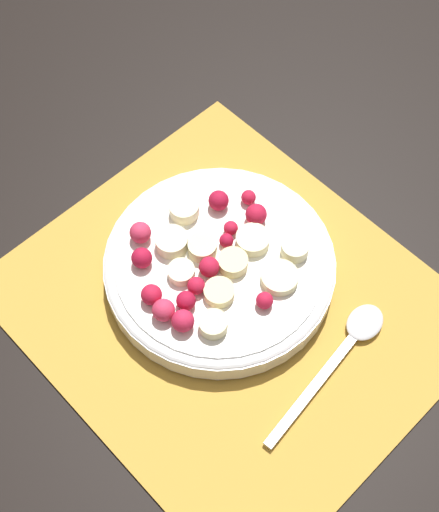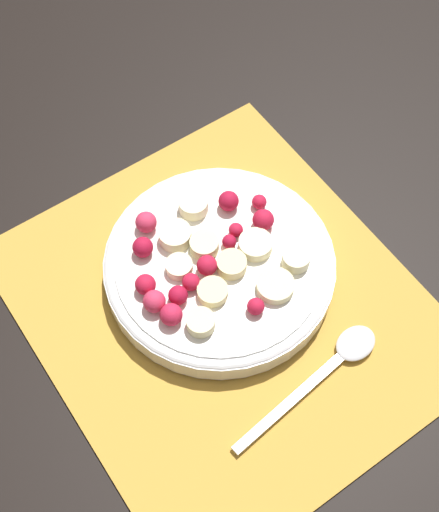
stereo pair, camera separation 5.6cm
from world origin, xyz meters
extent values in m
plane|color=black|center=(0.00, 0.00, 0.00)|extent=(3.00, 3.00, 0.00)
cube|color=gold|center=(0.00, 0.00, 0.00)|extent=(0.40, 0.35, 0.01)
cylinder|color=white|center=(-0.03, 0.02, 0.02)|extent=(0.23, 0.23, 0.02)
torus|color=white|center=(-0.03, 0.02, 0.03)|extent=(0.23, 0.23, 0.01)
cylinder|color=white|center=(-0.03, 0.02, 0.03)|extent=(0.21, 0.21, 0.00)
cylinder|color=beige|center=(-0.01, -0.01, 0.04)|extent=(0.04, 0.04, 0.01)
cylinder|color=beige|center=(-0.02, 0.02, 0.04)|extent=(0.04, 0.04, 0.01)
cylinder|color=beige|center=(-0.05, 0.01, 0.04)|extent=(0.03, 0.03, 0.01)
cylinder|color=#F4EAB7|center=(-0.08, -0.01, 0.04)|extent=(0.04, 0.04, 0.01)
cylinder|color=beige|center=(0.02, 0.04, 0.04)|extent=(0.05, 0.05, 0.01)
cylinder|color=#F4EAB7|center=(-0.02, 0.05, 0.04)|extent=(0.04, 0.04, 0.01)
cylinder|color=beige|center=(0.02, -0.04, 0.04)|extent=(0.04, 0.04, 0.01)
cylinder|color=#F4EAB7|center=(0.01, 0.08, 0.04)|extent=(0.03, 0.03, 0.01)
cylinder|color=#F4EAB7|center=(-0.10, 0.03, 0.04)|extent=(0.04, 0.04, 0.01)
cylinder|color=#F4EAB7|center=(-0.05, -0.02, 0.04)|extent=(0.04, 0.04, 0.01)
sphere|color=red|center=(-0.06, 0.09, 0.04)|extent=(0.02, 0.02, 0.02)
sphere|color=#B21433|center=(-0.08, -0.04, 0.04)|extent=(0.02, 0.02, 0.02)
sphere|color=red|center=(-0.05, 0.05, 0.04)|extent=(0.01, 0.01, 0.01)
sphere|color=#B21433|center=(-0.08, 0.06, 0.04)|extent=(0.02, 0.02, 0.02)
sphere|color=red|center=(-0.04, 0.07, 0.04)|extent=(0.02, 0.02, 0.02)
sphere|color=red|center=(-0.03, 0.00, 0.04)|extent=(0.02, 0.02, 0.02)
sphere|color=red|center=(-0.05, -0.06, 0.04)|extent=(0.02, 0.02, 0.02)
sphere|color=#B21433|center=(-0.04, 0.03, 0.04)|extent=(0.01, 0.01, 0.01)
sphere|color=#DB3356|center=(-0.03, -0.06, 0.04)|extent=(0.02, 0.02, 0.02)
sphere|color=#D12347|center=(-0.01, -0.06, 0.04)|extent=(0.02, 0.02, 0.02)
sphere|color=#B21433|center=(-0.02, -0.04, 0.04)|extent=(0.02, 0.02, 0.02)
sphere|color=#DB3356|center=(-0.10, -0.02, 0.04)|extent=(0.02, 0.02, 0.02)
sphere|color=red|center=(-0.02, -0.02, 0.04)|extent=(0.02, 0.02, 0.02)
sphere|color=red|center=(0.03, 0.01, 0.04)|extent=(0.02, 0.02, 0.02)
cube|color=silver|center=(0.12, -0.01, 0.01)|extent=(0.02, 0.14, 0.00)
ellipsoid|color=silver|center=(0.11, 0.08, 0.01)|extent=(0.04, 0.05, 0.01)
camera|label=1|loc=(0.22, -0.22, 0.63)|focal=50.00mm
camera|label=2|loc=(0.25, -0.18, 0.63)|focal=50.00mm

